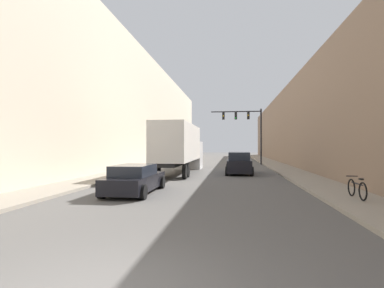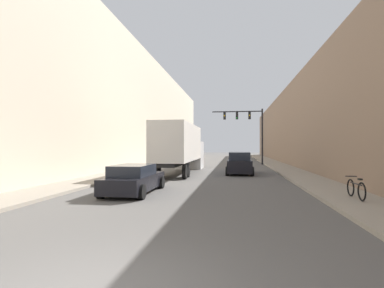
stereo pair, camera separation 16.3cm
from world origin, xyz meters
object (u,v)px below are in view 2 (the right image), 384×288
at_px(suv_car, 239,164).
at_px(traffic_signal_gantry, 249,125).
at_px(parked_bicycle, 356,189).
at_px(semi_truck, 181,147).
at_px(sedan_car, 134,179).

distance_m(suv_car, traffic_signal_gantry, 13.41).
height_order(traffic_signal_gantry, parked_bicycle, traffic_signal_gantry).
relative_size(suv_car, parked_bicycle, 2.57).
distance_m(semi_truck, traffic_signal_gantry, 14.03).
height_order(sedan_car, traffic_signal_gantry, traffic_signal_gantry).
xyz_separation_m(semi_truck, traffic_signal_gantry, (6.14, 12.33, 2.63)).
bearing_deg(semi_truck, parked_bicycle, -52.58).
distance_m(semi_truck, suv_car, 5.00).
bearing_deg(sedan_car, semi_truck, 88.28).
xyz_separation_m(suv_car, parked_bicycle, (4.40, -11.61, -0.30)).
bearing_deg(semi_truck, suv_car, -4.81).
bearing_deg(traffic_signal_gantry, suv_car, -96.05).
distance_m(semi_truck, parked_bicycle, 15.22).
relative_size(semi_truck, sedan_car, 2.59).
bearing_deg(traffic_signal_gantry, semi_truck, -116.48).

